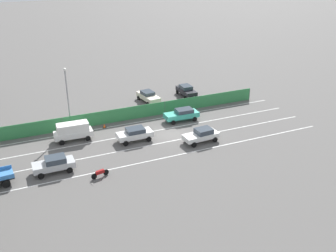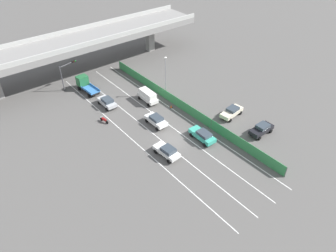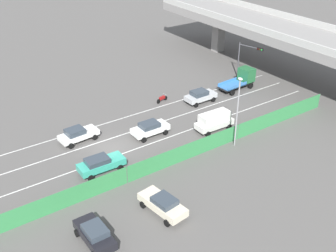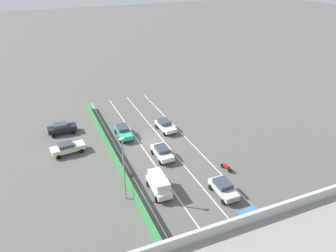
{
  "view_description": "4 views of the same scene",
  "coord_description": "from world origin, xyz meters",
  "px_view_note": "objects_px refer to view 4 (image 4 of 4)",
  "views": [
    {
      "loc": [
        -40.59,
        18.43,
        21.31
      ],
      "look_at": [
        0.65,
        0.26,
        0.89
      ],
      "focal_mm": 42.04,
      "sensor_mm": 36.0,
      "label": 1
    },
    {
      "loc": [
        -25.27,
        -29.81,
        31.66
      ],
      "look_at": [
        -0.63,
        0.69,
        2.44
      ],
      "focal_mm": 33.85,
      "sensor_mm": 36.0,
      "label": 2
    },
    {
      "loc": [
        35.11,
        -17.13,
        24.05
      ],
      "look_at": [
        2.93,
        5.39,
        2.28
      ],
      "focal_mm": 44.82,
      "sensor_mm": 36.0,
      "label": 3
    },
    {
      "loc": [
        14.74,
        40.91,
        24.86
      ],
      "look_at": [
        -2.84,
        -0.17,
        1.92
      ],
      "focal_mm": 35.67,
      "sensor_mm": 36.0,
      "label": 4
    }
  ],
  "objects_px": {
    "traffic_light": "(312,223)",
    "flatbed_truck_blue": "(270,230)",
    "car_sedan_silver": "(223,188)",
    "car_sedan_white": "(162,152)",
    "car_hatchback_white": "(165,125)",
    "car_taxi_teal": "(123,131)",
    "motorcycle": "(226,167)",
    "car_van_white": "(159,183)",
    "traffic_cone": "(131,174)",
    "parked_sedan_dark": "(62,128)",
    "street_lamp": "(124,164)",
    "parked_sedan_cream": "(68,148)"
  },
  "relations": [
    {
      "from": "parked_sedan_cream",
      "to": "street_lamp",
      "type": "relative_size",
      "value": 0.61
    },
    {
      "from": "car_hatchback_white",
      "to": "traffic_light",
      "type": "relative_size",
      "value": 0.84
    },
    {
      "from": "car_sedan_silver",
      "to": "car_sedan_white",
      "type": "height_order",
      "value": "car_sedan_silver"
    },
    {
      "from": "car_sedan_silver",
      "to": "car_taxi_teal",
      "type": "xyz_separation_m",
      "value": [
        6.7,
        -17.94,
        -0.01
      ]
    },
    {
      "from": "car_taxi_teal",
      "to": "traffic_light",
      "type": "distance_m",
      "value": 30.0
    },
    {
      "from": "traffic_light",
      "to": "flatbed_truck_blue",
      "type": "bearing_deg",
      "value": -52.72
    },
    {
      "from": "car_hatchback_white",
      "to": "flatbed_truck_blue",
      "type": "distance_m",
      "value": 25.18
    },
    {
      "from": "traffic_light",
      "to": "street_lamp",
      "type": "distance_m",
      "value": 19.3
    },
    {
      "from": "street_lamp",
      "to": "car_taxi_teal",
      "type": "bearing_deg",
      "value": -105.36
    },
    {
      "from": "flatbed_truck_blue",
      "to": "car_van_white",
      "type": "bearing_deg",
      "value": -57.68
    },
    {
      "from": "car_sedan_silver",
      "to": "parked_sedan_cream",
      "type": "xyz_separation_m",
      "value": [
        15.23,
        -16.37,
        -0.03
      ]
    },
    {
      "from": "flatbed_truck_blue",
      "to": "motorcycle",
      "type": "distance_m",
      "value": 12.19
    },
    {
      "from": "motorcycle",
      "to": "traffic_light",
      "type": "distance_m",
      "value": 14.94
    },
    {
      "from": "car_sedan_silver",
      "to": "parked_sedan_dark",
      "type": "relative_size",
      "value": 0.99
    },
    {
      "from": "parked_sedan_cream",
      "to": "traffic_light",
      "type": "height_order",
      "value": "traffic_light"
    },
    {
      "from": "car_sedan_white",
      "to": "traffic_cone",
      "type": "relative_size",
      "value": 7.78
    },
    {
      "from": "car_hatchback_white",
      "to": "parked_sedan_cream",
      "type": "height_order",
      "value": "car_hatchback_white"
    },
    {
      "from": "car_taxi_teal",
      "to": "parked_sedan_cream",
      "type": "relative_size",
      "value": 0.97
    },
    {
      "from": "parked_sedan_dark",
      "to": "car_taxi_teal",
      "type": "bearing_deg",
      "value": 150.43
    },
    {
      "from": "car_hatchback_white",
      "to": "car_sedan_white",
      "type": "height_order",
      "value": "car_hatchback_white"
    },
    {
      "from": "car_sedan_silver",
      "to": "car_sedan_white",
      "type": "xyz_separation_m",
      "value": [
        3.51,
        -10.1,
        -0.02
      ]
    },
    {
      "from": "motorcycle",
      "to": "street_lamp",
      "type": "height_order",
      "value": "street_lamp"
    },
    {
      "from": "car_van_white",
      "to": "car_sedan_white",
      "type": "height_order",
      "value": "car_van_white"
    },
    {
      "from": "traffic_light",
      "to": "car_hatchback_white",
      "type": "bearing_deg",
      "value": -85.02
    },
    {
      "from": "traffic_light",
      "to": "car_van_white",
      "type": "bearing_deg",
      "value": -56.67
    },
    {
      "from": "motorcycle",
      "to": "parked_sedan_dark",
      "type": "distance_m",
      "value": 26.08
    },
    {
      "from": "street_lamp",
      "to": "traffic_cone",
      "type": "height_order",
      "value": "street_lamp"
    },
    {
      "from": "traffic_light",
      "to": "traffic_cone",
      "type": "xyz_separation_m",
      "value": [
        11.14,
        -18.2,
        -3.55
      ]
    },
    {
      "from": "parked_sedan_dark",
      "to": "parked_sedan_cream",
      "type": "bearing_deg",
      "value": 89.61
    },
    {
      "from": "traffic_cone",
      "to": "car_taxi_teal",
      "type": "bearing_deg",
      "value": -101.24
    },
    {
      "from": "car_van_white",
      "to": "car_hatchback_white",
      "type": "xyz_separation_m",
      "value": [
        -6.67,
        -14.02,
        -0.34
      ]
    },
    {
      "from": "car_van_white",
      "to": "parked_sedan_cream",
      "type": "bearing_deg",
      "value": -56.78
    },
    {
      "from": "car_hatchback_white",
      "to": "parked_sedan_dark",
      "type": "bearing_deg",
      "value": -19.64
    },
    {
      "from": "flatbed_truck_blue",
      "to": "parked_sedan_cream",
      "type": "relative_size",
      "value": 1.16
    },
    {
      "from": "car_taxi_teal",
      "to": "motorcycle",
      "type": "relative_size",
      "value": 2.43
    },
    {
      "from": "car_van_white",
      "to": "car_sedan_silver",
      "type": "distance_m",
      "value": 7.48
    },
    {
      "from": "car_van_white",
      "to": "traffic_cone",
      "type": "bearing_deg",
      "value": -64.96
    },
    {
      "from": "car_sedan_silver",
      "to": "car_sedan_white",
      "type": "distance_m",
      "value": 10.69
    },
    {
      "from": "street_lamp",
      "to": "car_hatchback_white",
      "type": "bearing_deg",
      "value": -127.85
    },
    {
      "from": "motorcycle",
      "to": "street_lamp",
      "type": "xyz_separation_m",
      "value": [
        13.57,
        0.32,
        4.3
      ]
    },
    {
      "from": "flatbed_truck_blue",
      "to": "traffic_light",
      "type": "bearing_deg",
      "value": 127.28
    },
    {
      "from": "motorcycle",
      "to": "traffic_cone",
      "type": "relative_size",
      "value": 3.49
    },
    {
      "from": "car_sedan_white",
      "to": "traffic_cone",
      "type": "bearing_deg",
      "value": 24.62
    },
    {
      "from": "car_sedan_white",
      "to": "motorcycle",
      "type": "height_order",
      "value": "car_sedan_white"
    },
    {
      "from": "car_sedan_white",
      "to": "traffic_light",
      "type": "xyz_separation_m",
      "value": [
        -5.91,
        20.6,
        2.89
      ]
    },
    {
      "from": "parked_sedan_cream",
      "to": "traffic_cone",
      "type": "distance_m",
      "value": 10.85
    },
    {
      "from": "parked_sedan_dark",
      "to": "traffic_cone",
      "type": "distance_m",
      "value": 16.39
    },
    {
      "from": "car_taxi_teal",
      "to": "motorcycle",
      "type": "bearing_deg",
      "value": 124.84
    },
    {
      "from": "car_van_white",
      "to": "parked_sedan_cream",
      "type": "height_order",
      "value": "car_van_white"
    },
    {
      "from": "motorcycle",
      "to": "traffic_light",
      "type": "xyz_separation_m",
      "value": [
        0.57,
        14.55,
        3.34
      ]
    }
  ]
}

